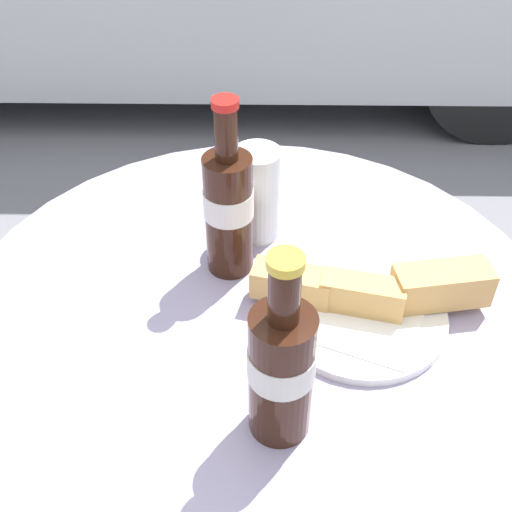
{
  "coord_description": "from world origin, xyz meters",
  "views": [
    {
      "loc": [
        0.01,
        -0.58,
        1.33
      ],
      "look_at": [
        0.0,
        0.04,
        0.79
      ],
      "focal_mm": 45.0,
      "sensor_mm": 36.0,
      "label": 1
    }
  ],
  "objects_px": {
    "lunch_plate_near": "(370,300)",
    "drinking_glass": "(259,197)",
    "bistro_table": "(256,389)",
    "cola_bottle_left": "(281,367)",
    "cola_bottle_right": "(229,207)"
  },
  "relations": [
    {
      "from": "cola_bottle_right",
      "to": "drinking_glass",
      "type": "bearing_deg",
      "value": 62.32
    },
    {
      "from": "bistro_table",
      "to": "lunch_plate_near",
      "type": "height_order",
      "value": "lunch_plate_near"
    },
    {
      "from": "drinking_glass",
      "to": "lunch_plate_near",
      "type": "relative_size",
      "value": 0.45
    },
    {
      "from": "lunch_plate_near",
      "to": "bistro_table",
      "type": "bearing_deg",
      "value": 175.64
    },
    {
      "from": "bistro_table",
      "to": "lunch_plate_near",
      "type": "bearing_deg",
      "value": -4.36
    },
    {
      "from": "cola_bottle_left",
      "to": "lunch_plate_near",
      "type": "relative_size",
      "value": 0.78
    },
    {
      "from": "cola_bottle_right",
      "to": "cola_bottle_left",
      "type": "bearing_deg",
      "value": -75.87
    },
    {
      "from": "bistro_table",
      "to": "cola_bottle_right",
      "type": "relative_size",
      "value": 3.17
    },
    {
      "from": "cola_bottle_left",
      "to": "lunch_plate_near",
      "type": "xyz_separation_m",
      "value": [
        0.12,
        0.17,
        -0.07
      ]
    },
    {
      "from": "bistro_table",
      "to": "cola_bottle_left",
      "type": "bearing_deg",
      "value": -80.9
    },
    {
      "from": "cola_bottle_left",
      "to": "drinking_glass",
      "type": "distance_m",
      "value": 0.33
    },
    {
      "from": "bistro_table",
      "to": "drinking_glass",
      "type": "relative_size",
      "value": 5.77
    },
    {
      "from": "lunch_plate_near",
      "to": "drinking_glass",
      "type": "bearing_deg",
      "value": 131.57
    },
    {
      "from": "drinking_glass",
      "to": "lunch_plate_near",
      "type": "xyz_separation_m",
      "value": [
        0.14,
        -0.16,
        -0.04
      ]
    },
    {
      "from": "bistro_table",
      "to": "cola_bottle_right",
      "type": "distance_m",
      "value": 0.29
    }
  ]
}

